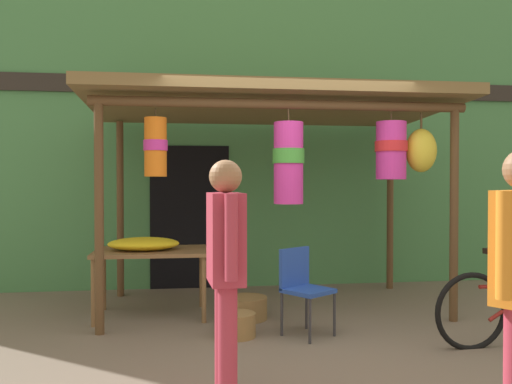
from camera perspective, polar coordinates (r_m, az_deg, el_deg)
ground_plane at (r=5.29m, az=4.21°, el=-15.29°), size 30.00×30.00×0.00m
shop_facade at (r=7.79m, az=0.01°, el=6.93°), size 11.86×0.29×4.58m
market_stall_canopy at (r=6.25m, az=2.41°, el=7.97°), size 4.19×2.28×2.51m
display_table at (r=6.08m, az=-11.11°, el=-6.75°), size 1.23×0.84×0.74m
flower_heap_on_table at (r=6.03m, az=-11.76°, el=-5.43°), size 0.78×0.55×0.14m
folding_chair at (r=5.31m, az=4.95°, el=-9.67°), size 0.56×0.56×0.84m
wicker_basket_by_table at (r=5.94m, az=-1.10°, el=-12.27°), size 0.47×0.47×0.24m
wicker_basket_spare at (r=5.30m, az=-2.10°, el=-13.99°), size 0.37×0.37×0.23m
vendor_in_orange at (r=3.63m, az=-3.26°, el=-7.23°), size 0.24×0.59×1.64m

